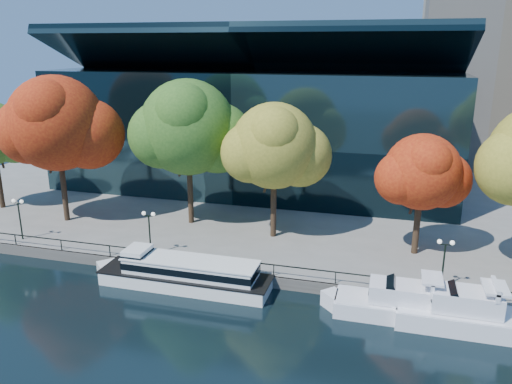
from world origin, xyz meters
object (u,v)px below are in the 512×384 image
(tour_boat, at_px, (181,272))
(cruiser_near, at_px, (403,304))
(tree_1, at_px, (58,126))
(lamp_0, at_px, (19,210))
(tree_4, at_px, (423,174))
(cruiser_far, at_px, (464,313))
(lamp_1, at_px, (149,223))
(tree_3, at_px, (276,148))
(lamp_2, at_px, (445,253))
(tree_2, at_px, (189,130))

(tour_boat, relative_size, cruiser_near, 1.31)
(tree_1, relative_size, lamp_0, 3.79)
(tree_4, bearing_deg, tree_1, -178.78)
(cruiser_far, xyz_separation_m, lamp_1, (-25.86, 3.81, 2.80))
(tree_3, bearing_deg, lamp_1, -143.23)
(cruiser_far, bearing_deg, lamp_2, 108.59)
(tree_1, bearing_deg, tree_2, 12.25)
(cruiser_near, distance_m, tree_4, 12.48)
(lamp_0, xyz_separation_m, lamp_2, (38.23, 0.00, 0.00))
(lamp_1, bearing_deg, tree_3, 36.77)
(tree_2, bearing_deg, tree_4, -5.32)
(tree_2, relative_size, tree_4, 1.37)
(cruiser_near, bearing_deg, lamp_2, 50.92)
(tree_1, height_order, lamp_2, tree_1)
(lamp_1, bearing_deg, tree_4, 16.10)
(tour_boat, distance_m, tree_4, 22.23)
(cruiser_near, xyz_separation_m, tree_1, (-34.49, 9.28, 10.12))
(tour_boat, xyz_separation_m, tree_1, (-16.97, 9.00, 9.93))
(tree_1, bearing_deg, tour_boat, -27.95)
(lamp_0, bearing_deg, cruiser_near, -5.52)
(cruiser_far, bearing_deg, tree_4, 105.71)
(tree_3, distance_m, lamp_1, 13.43)
(cruiser_near, distance_m, cruiser_far, 4.08)
(cruiser_near, xyz_separation_m, lamp_1, (-21.80, 3.43, 2.91))
(tree_2, bearing_deg, lamp_0, -148.30)
(tree_2, distance_m, tree_4, 22.71)
(tree_1, bearing_deg, tree_3, 3.54)
(cruiser_far, height_order, lamp_0, lamp_0)
(tour_boat, distance_m, tree_2, 15.76)
(cruiser_near, bearing_deg, tree_2, 150.37)
(cruiser_near, relative_size, lamp_2, 2.95)
(tree_3, bearing_deg, tree_2, 170.95)
(tree_2, xyz_separation_m, lamp_0, (-14.10, -8.71, -6.92))
(cruiser_far, xyz_separation_m, tree_2, (-25.41, 12.52, 9.71))
(tree_3, bearing_deg, tree_4, -2.69)
(tree_2, xyz_separation_m, lamp_2, (24.13, -8.71, -6.92))
(tree_4, xyz_separation_m, lamp_1, (-22.93, -6.62, -4.41))
(cruiser_far, height_order, tree_4, tree_4)
(cruiser_far, bearing_deg, tour_boat, 178.24)
(tree_2, relative_size, lamp_1, 3.70)
(tree_2, bearing_deg, tree_1, -167.75)
(tree_3, bearing_deg, lamp_0, -162.76)
(tree_2, height_order, tree_3, tree_2)
(tree_2, xyz_separation_m, tree_3, (9.24, -1.47, -1.07))
(tree_3, height_order, lamp_1, tree_3)
(tour_boat, xyz_separation_m, tree_2, (-3.83, 11.86, 9.64))
(lamp_2, bearing_deg, lamp_0, 180.00)
(tree_4, relative_size, lamp_1, 2.69)
(cruiser_far, xyz_separation_m, lamp_0, (-39.51, 3.81, 2.80))
(cruiser_far, relative_size, tree_4, 1.05)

